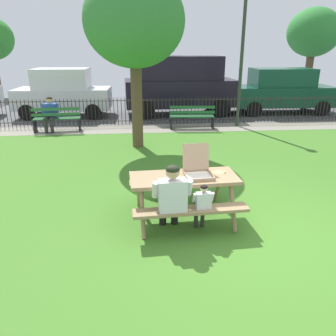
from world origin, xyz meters
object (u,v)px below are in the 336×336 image
tree_midground_right (134,22)px  far_tree_midleft (163,28)px  park_bench_left (57,120)px  parked_car_right (282,90)px  parked_car_left (63,92)px  picnic_table_foreground (184,186)px  parked_car_center (180,84)px  far_tree_center (314,33)px  pizza_slice_on_table (220,172)px  pizza_box_open (197,168)px  park_bench_center (192,117)px  adult_at_table (172,196)px  lamp_post_walkway (242,47)px  person_on_park_bench (50,113)px  child_at_table (202,203)px

tree_midground_right → far_tree_midleft: far_tree_midleft is taller
park_bench_left → parked_car_right: size_ratio=0.37×
tree_midground_right → parked_car_left: size_ratio=1.19×
picnic_table_foreground → park_bench_left: size_ratio=1.16×
parked_car_center → far_tree_center: far_tree_center is taller
pizza_slice_on_table → pizza_box_open: bearing=-167.1°
parked_car_center → park_bench_center: bearing=-87.9°
park_bench_center → far_tree_midleft: bearing=92.1°
adult_at_table → lamp_post_walkway: (3.21, 7.52, 2.14)m
park_bench_left → adult_at_table: bearing=-65.2°
far_tree_center → pizza_slice_on_table: bearing=-120.6°
person_on_park_bench → parked_car_right: 9.87m
parked_car_left → parked_car_right: size_ratio=0.89×
parked_car_center → far_tree_midleft: size_ratio=0.95×
tree_midground_right → far_tree_midleft: size_ratio=0.93×
far_tree_center → lamp_post_walkway: bearing=-127.8°
adult_at_table → picnic_table_foreground: bearing=63.7°
picnic_table_foreground → far_tree_midleft: (0.83, 16.45, 3.29)m
child_at_table → lamp_post_walkway: 8.32m
child_at_table → park_bench_center: 7.31m
pizza_box_open → far_tree_midleft: far_tree_midleft is taller
adult_at_table → park_bench_center: (1.44, 7.25, -0.24)m
park_bench_left → park_bench_center: size_ratio=1.00×
adult_at_table → parked_car_left: bearing=109.9°
pizza_box_open → far_tree_midleft: 16.68m
pizza_box_open → parked_car_left: size_ratio=0.14×
parked_car_right → far_tree_center: (4.64, 6.93, 2.63)m
pizza_slice_on_table → parked_car_right: 10.62m
parked_car_right → park_bench_left: bearing=-163.2°
park_bench_left → person_on_park_bench: size_ratio=1.37×
pizza_slice_on_table → far_tree_midleft: (0.18, 16.30, 3.11)m
person_on_park_bench → parked_car_center: bearing=29.6°
pizza_box_open → adult_at_table: (-0.49, -0.57, -0.23)m
person_on_park_bench → far_tree_midleft: far_tree_midleft is taller
park_bench_left → person_on_park_bench: (-0.21, 0.02, 0.24)m
park_bench_center → far_tree_center: size_ratio=0.32×
parked_car_left → far_tree_midleft: (4.72, 6.93, 2.88)m
pizza_box_open → parked_car_center: size_ratio=0.11×
child_at_table → parked_car_left: (-4.11, 10.04, 0.50)m
pizza_box_open → parked_car_left: parked_car_left is taller
picnic_table_foreground → park_bench_center: (1.18, 6.73, -0.18)m
pizza_box_open → tree_midground_right: (-1.01, 4.50, 2.55)m
far_tree_midleft → park_bench_left: bearing=-114.5°
pizza_box_open → far_tree_center: bearing=58.5°
pizza_slice_on_table → lamp_post_walkway: lamp_post_walkway is taller
child_at_table → far_tree_midleft: bearing=88.0°
lamp_post_walkway → parked_car_left: (-6.84, 2.52, -1.79)m
pizza_slice_on_table → park_bench_center: 6.61m
park_bench_center → parked_car_left: parked_car_left is taller
pizza_slice_on_table → tree_midground_right: 5.34m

